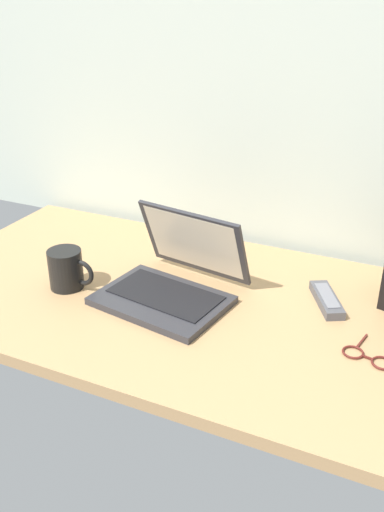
{
  "coord_description": "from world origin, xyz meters",
  "views": [
    {
      "loc": [
        0.45,
        -1.09,
        0.74
      ],
      "look_at": [
        -0.06,
        0.0,
        0.15
      ],
      "focal_mm": 38.96,
      "sensor_mm": 36.0,
      "label": 1
    }
  ],
  "objects_px": {
    "coffee_mug": "(67,269)",
    "eyeglasses": "(368,357)",
    "remote_control_near": "(327,299)",
    "laptop": "(173,280)"
  },
  "relations": [
    {
      "from": "laptop",
      "to": "remote_control_near",
      "type": "bearing_deg",
      "value": 18.4
    },
    {
      "from": "laptop",
      "to": "eyeglasses",
      "type": "distance_m",
      "value": 0.5
    },
    {
      "from": "remote_control_near",
      "to": "eyeglasses",
      "type": "distance_m",
      "value": 0.23
    },
    {
      "from": "coffee_mug",
      "to": "eyeglasses",
      "type": "relative_size",
      "value": 1.07
    },
    {
      "from": "laptop",
      "to": "eyeglasses",
      "type": "relative_size",
      "value": 2.89
    },
    {
      "from": "coffee_mug",
      "to": "remote_control_near",
      "type": "xyz_separation_m",
      "value": [
        0.63,
        0.2,
        -0.04
      ]
    },
    {
      "from": "laptop",
      "to": "eyeglasses",
      "type": "bearing_deg",
      "value": -7.47
    },
    {
      "from": "remote_control_near",
      "to": "eyeglasses",
      "type": "xyz_separation_m",
      "value": [
        0.13,
        -0.19,
        -0.01
      ]
    },
    {
      "from": "laptop",
      "to": "eyeglasses",
      "type": "height_order",
      "value": "laptop"
    },
    {
      "from": "coffee_mug",
      "to": "eyeglasses",
      "type": "bearing_deg",
      "value": 0.95
    }
  ]
}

